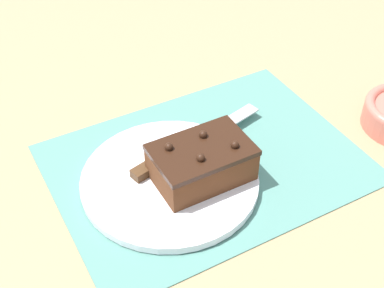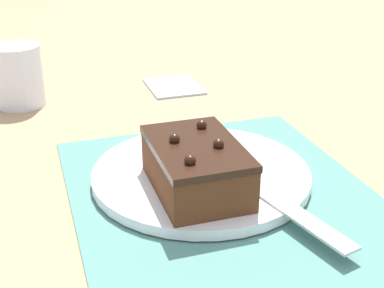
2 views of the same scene
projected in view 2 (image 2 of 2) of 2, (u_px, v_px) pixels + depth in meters
The scene contains 7 objects.
ground_plane at pixel (233, 209), 0.59m from camera, with size 3.00×3.00×0.00m, color #9E7F5B.
placemat_woven at pixel (233, 207), 0.59m from camera, with size 0.46×0.34×0.00m, color slate.
cake_plate at pixel (201, 174), 0.64m from camera, with size 0.26×0.26×0.01m.
chocolate_cake at pixel (196, 166), 0.58m from camera, with size 0.14×0.09×0.06m.
serving_knife at pixel (241, 174), 0.62m from camera, with size 0.25×0.08×0.01m.
drinking_glass at pixel (18, 76), 0.86m from camera, with size 0.08×0.08×0.10m.
folded_napkin at pixel (174, 85), 0.96m from camera, with size 0.11×0.09×0.01m, color silver.
Camera 2 is at (0.47, -0.20, 0.31)m, focal length 50.00 mm.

